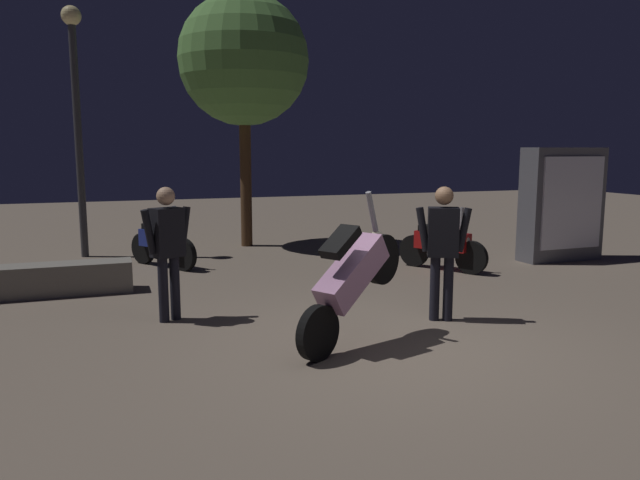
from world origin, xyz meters
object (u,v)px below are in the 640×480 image
Objects in this scene: motorcycle_red_parked_right at (442,245)px; streetlamp_near at (76,99)px; person_bystander_far at (443,242)px; kiosk_billboard at (562,204)px; motorcycle_pink_foreground at (352,278)px; person_rider_beside at (167,242)px; motorcycle_blue_parked_left at (162,243)px.

motorcycle_red_parked_right is 7.27m from streetlamp_near.
person_bystander_far is 7.75m from streetlamp_near.
person_bystander_far is 0.78× the size of kiosk_billboard.
motorcycle_pink_foreground is 7.64m from streetlamp_near.
kiosk_billboard is (7.33, 1.73, 0.08)m from person_rider_beside.
streetlamp_near is at bearing -118.90° from person_bystander_far.
kiosk_billboard is at bearing -21.68° from streetlamp_near.
motorcycle_pink_foreground is at bearing -67.23° from streetlamp_near.
streetlamp_near is (-1.12, 5.08, 2.03)m from person_rider_beside.
motorcycle_red_parked_right is at bearing 33.57° from motorcycle_blue_parked_left.
person_rider_beside is 0.35× the size of streetlamp_near.
streetlamp_near reaches higher than person_rider_beside.
motorcycle_blue_parked_left is (-1.49, 5.14, -0.31)m from motorcycle_pink_foreground.
motorcycle_red_parked_right is at bearing -96.75° from person_rider_beside.
motorcycle_pink_foreground is 1.00× the size of person_rider_beside.
motorcycle_pink_foreground is 5.36m from motorcycle_blue_parked_left.
motorcycle_blue_parked_left is 0.88× the size of person_rider_beside.
motorcycle_blue_parked_left is at bearing -121.05° from person_bystander_far.
kiosk_billboard is (2.59, 0.10, 0.61)m from motorcycle_red_parked_right.
streetlamp_near reaches higher than motorcycle_red_parked_right.
streetlamp_near is 2.23× the size of kiosk_billboard.
motorcycle_pink_foreground is 2.38m from person_rider_beside.
streetlamp_near reaches higher than motorcycle_pink_foreground.
motorcycle_blue_parked_left is 7.35m from kiosk_billboard.
person_rider_beside is at bearing -102.08° from motorcycle_red_parked_right.
person_rider_beside is at bearing -37.58° from motorcycle_blue_parked_left.
person_rider_beside is 7.53m from kiosk_billboard.
motorcycle_red_parked_right is at bearing -30.57° from streetlamp_near.
kiosk_billboard is at bearing -102.44° from person_rider_beside.
person_rider_beside reaches higher than motorcycle_blue_parked_left.
person_bystander_far reaches higher than person_rider_beside.
motorcycle_pink_foreground is 1.00× the size of person_bystander_far.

